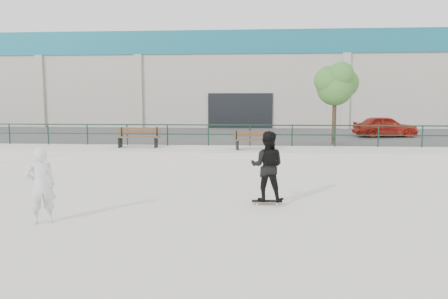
# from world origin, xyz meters

# --- Properties ---
(ground) EXTENTS (120.00, 120.00, 0.00)m
(ground) POSITION_xyz_m (0.00, 0.00, 0.00)
(ground) COLOR silver
(ground) RESTS_ON ground
(ledge) EXTENTS (30.00, 3.00, 0.50)m
(ledge) POSITION_xyz_m (0.00, 9.50, 0.25)
(ledge) COLOR #AFACA0
(ledge) RESTS_ON ground
(parking_strip) EXTENTS (60.00, 14.00, 0.50)m
(parking_strip) POSITION_xyz_m (0.00, 18.00, 0.25)
(parking_strip) COLOR #3B3B3B
(parking_strip) RESTS_ON ground
(railing) EXTENTS (28.00, 0.06, 1.03)m
(railing) POSITION_xyz_m (-0.00, 10.80, 1.24)
(railing) COLOR #133421
(railing) RESTS_ON ledge
(commercial_building) EXTENTS (44.20, 16.33, 8.00)m
(commercial_building) POSITION_xyz_m (-0.00, 31.99, 4.58)
(commercial_building) COLOR #AEA69C
(commercial_building) RESTS_ON ground
(bench_left) EXTENTS (2.03, 0.66, 0.93)m
(bench_left) POSITION_xyz_m (-4.17, 9.82, 0.96)
(bench_left) COLOR #502B1B
(bench_left) RESTS_ON ledge
(bench_right) EXTENTS (1.86, 0.88, 0.83)m
(bench_right) POSITION_xyz_m (1.19, 9.37, 0.91)
(bench_right) COLOR #502B1B
(bench_right) RESTS_ON ledge
(tree) EXTENTS (2.27, 2.01, 4.03)m
(tree) POSITION_xyz_m (5.17, 11.94, 3.52)
(tree) COLOR #433121
(tree) RESTS_ON parking_strip
(red_car) EXTENTS (3.80, 1.87, 1.25)m
(red_car) POSITION_xyz_m (8.92, 16.54, 1.12)
(red_car) COLOR #A11E13
(red_car) RESTS_ON parking_strip
(skateboard) EXTENTS (0.79, 0.25, 0.09)m
(skateboard) POSITION_xyz_m (1.62, 1.18, 0.07)
(skateboard) COLOR black
(skateboard) RESTS_ON ground
(standing_skater) EXTENTS (0.97, 0.80, 1.81)m
(standing_skater) POSITION_xyz_m (1.62, 1.18, 1.00)
(standing_skater) COLOR black
(standing_skater) RESTS_ON skateboard
(seated_skater) EXTENTS (0.73, 0.67, 1.68)m
(seated_skater) POSITION_xyz_m (-3.38, -0.95, 0.84)
(seated_skater) COLOR silver
(seated_skater) RESTS_ON ground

